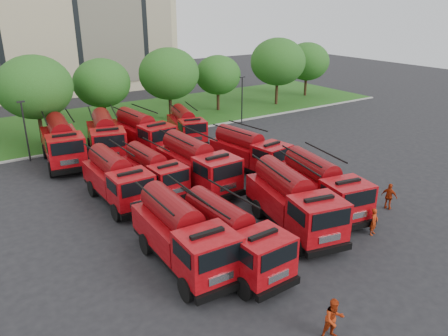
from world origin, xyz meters
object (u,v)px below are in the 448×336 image
object	(u,v)px
fire_truck_6	(197,164)
firefighter_4	(190,223)
fire_truck_8	(62,142)
fire_truck_11	(186,125)
fire_truck_0	(182,234)
firefighter_2	(387,209)
fire_truck_3	(321,185)
firefighter_0	(372,234)
fire_truck_4	(117,179)
fire_truck_10	(142,132)
fire_truck_1	(231,236)
fire_truck_5	(153,171)
fire_truck_7	(249,151)
firefighter_3	(359,215)
firefighter_5	(258,165)
fire_truck_2	(293,201)
fire_truck_9	(106,136)

from	to	relation	value
fire_truck_6	firefighter_4	size ratio (longest dim) A/B	4.30
fire_truck_8	fire_truck_11	xyz separation A→B (m)	(11.47, -0.20, -0.29)
fire_truck_11	fire_truck_0	bearing A→B (deg)	-106.15
fire_truck_11	firefighter_2	bearing A→B (deg)	-66.47
firefighter_2	firefighter_4	size ratio (longest dim) A/B	0.96
fire_truck_3	firefighter_0	xyz separation A→B (m)	(0.21, -4.00, -1.69)
fire_truck_4	fire_truck_10	world-z (taller)	fire_truck_10
fire_truck_6	fire_truck_11	size ratio (longest dim) A/B	1.12
fire_truck_1	fire_truck_5	bearing A→B (deg)	83.99
fire_truck_7	firefighter_3	distance (m)	10.26
firefighter_0	firefighter_2	size ratio (longest dim) A/B	0.92
fire_truck_6	firefighter_0	size ratio (longest dim) A/B	4.84
fire_truck_11	firefighter_2	size ratio (longest dim) A/B	3.99
fire_truck_0	firefighter_0	distance (m)	11.21
fire_truck_3	fire_truck_6	xyz separation A→B (m)	(-4.69, 7.57, 0.09)
fire_truck_6	firefighter_4	world-z (taller)	fire_truck_6
fire_truck_1	firefighter_0	distance (m)	8.92
fire_truck_1	fire_truck_7	xyz separation A→B (m)	(8.67, 10.07, -0.02)
fire_truck_1	firefighter_3	bearing A→B (deg)	-2.02
fire_truck_7	fire_truck_11	world-z (taller)	fire_truck_7
fire_truck_6	firefighter_2	world-z (taller)	fire_truck_6
firefighter_2	firefighter_5	xyz separation A→B (m)	(-2.04, 10.97, 0.00)
fire_truck_2	fire_truck_6	bearing A→B (deg)	112.36
fire_truck_11	firefighter_3	distance (m)	19.91
fire_truck_9	firefighter_4	distance (m)	14.78
fire_truck_4	firefighter_3	distance (m)	15.80
fire_truck_3	fire_truck_8	xyz separation A→B (m)	(-11.30, 18.02, 0.12)
fire_truck_4	firefighter_5	distance (m)	12.11
fire_truck_4	fire_truck_6	distance (m)	5.69
firefighter_5	firefighter_2	bearing A→B (deg)	94.54
fire_truck_5	fire_truck_6	size ratio (longest dim) A/B	0.84
fire_truck_5	fire_truck_6	bearing A→B (deg)	-23.68
firefighter_3	fire_truck_0	bearing A→B (deg)	-19.82
fire_truck_0	fire_truck_6	world-z (taller)	fire_truck_6
fire_truck_11	firefighter_2	xyz separation A→B (m)	(3.56, -20.23, -1.52)
fire_truck_7	fire_truck_3	bearing A→B (deg)	-100.45
fire_truck_7	firefighter_2	size ratio (longest dim) A/B	4.19
fire_truck_1	firefighter_3	size ratio (longest dim) A/B	4.45
firefighter_5	fire_truck_4	bearing A→B (deg)	-5.28
fire_truck_0	fire_truck_8	distance (m)	18.63
fire_truck_4	firefighter_0	distance (m)	16.36
fire_truck_0	fire_truck_4	bearing A→B (deg)	91.46
fire_truck_11	firefighter_4	xyz separation A→B (m)	(-8.03, -14.73, -1.52)
firefighter_0	firefighter_5	bearing A→B (deg)	67.36
fire_truck_7	fire_truck_9	bearing A→B (deg)	121.90
firefighter_0	fire_truck_11	bearing A→B (deg)	74.17
fire_truck_7	firefighter_2	xyz separation A→B (m)	(3.37, -10.49, -1.62)
fire_truck_5	fire_truck_9	bearing A→B (deg)	88.42
fire_truck_3	fire_truck_10	size ratio (longest dim) A/B	0.98
fire_truck_6	fire_truck_7	xyz separation A→B (m)	(5.04, 0.52, -0.16)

